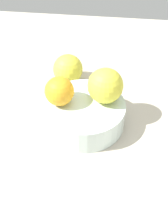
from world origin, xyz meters
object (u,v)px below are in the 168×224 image
at_px(fruit_bowl, 84,114).
at_px(orange_loose_0, 68,69).
at_px(orange_in_bowl_0, 105,86).
at_px(orange_in_bowl_1, 59,91).

distance_m(fruit_bowl, orange_loose_0, 0.17).
bearing_deg(orange_in_bowl_0, orange_in_bowl_1, -166.80).
distance_m(orange_in_bowl_0, orange_loose_0, 0.18).
bearing_deg(fruit_bowl, orange_loose_0, 111.67).
height_order(fruit_bowl, orange_in_bowl_0, orange_in_bowl_0).
relative_size(orange_in_bowl_0, orange_loose_0, 1.00).
bearing_deg(orange_in_bowl_0, fruit_bowl, -153.23).
height_order(fruit_bowl, orange_loose_0, orange_loose_0).
bearing_deg(orange_in_bowl_0, orange_loose_0, 128.42).
xyz_separation_m(fruit_bowl, orange_loose_0, (-0.06, 0.15, 0.01)).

